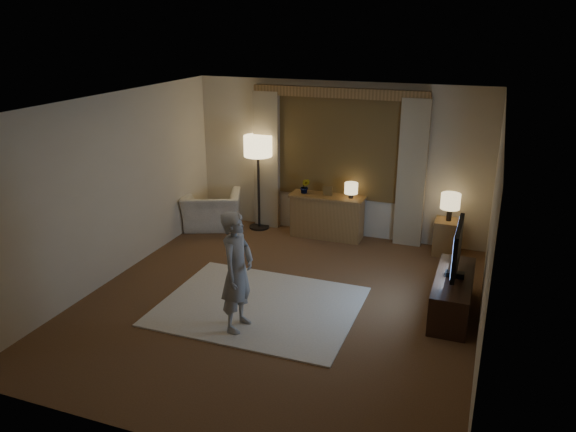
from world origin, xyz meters
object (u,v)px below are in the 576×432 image
at_px(armchair, 212,210).
at_px(side_table, 447,237).
at_px(person, 237,271).
at_px(tv_stand, 452,295).
at_px(sideboard, 327,217).

bearing_deg(armchair, side_table, 160.97).
bearing_deg(person, side_table, -30.47).
relative_size(side_table, person, 0.38).
relative_size(armchair, tv_stand, 0.71).
distance_m(tv_stand, person, 2.74).
distance_m(armchair, tv_stand, 4.63).
xyz_separation_m(armchair, person, (1.94, -3.00, 0.43)).
xyz_separation_m(armchair, tv_stand, (4.30, -1.71, -0.08)).
bearing_deg(side_table, sideboard, 178.56).
bearing_deg(armchair, sideboard, 165.35).
distance_m(side_table, tv_stand, 1.94).
height_order(sideboard, tv_stand, sideboard).
bearing_deg(side_table, armchair, -176.87).
relative_size(sideboard, person, 0.82).
xyz_separation_m(sideboard, side_table, (1.99, -0.05, -0.07)).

